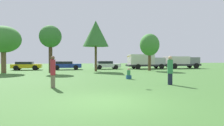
% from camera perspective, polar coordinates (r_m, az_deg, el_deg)
% --- Properties ---
extents(ground_plane, '(120.00, 120.00, 0.00)m').
position_cam_1_polar(ground_plane, '(8.06, -0.64, -10.90)').
color(ground_plane, '#3D6B2D').
extents(person_thrower, '(0.30, 0.30, 1.85)m').
position_cam_1_polar(person_thrower, '(12.08, -16.45, -2.31)').
color(person_thrower, '#726651').
rests_on(person_thrower, ground).
extents(person_catcher, '(0.35, 0.35, 1.87)m').
position_cam_1_polar(person_catcher, '(13.52, 16.20, -1.94)').
color(person_catcher, '#191E33').
rests_on(person_catcher, ground).
extents(frisbee, '(0.30, 0.29, 0.14)m').
position_cam_1_polar(frisbee, '(12.67, 4.78, 1.89)').
color(frisbee, orange).
extents(bystander_sitting, '(0.39, 0.32, 0.91)m').
position_cam_1_polar(bystander_sitting, '(16.66, 4.77, -3.27)').
color(bystander_sitting, navy).
rests_on(bystander_sitting, ground).
extents(tree_0, '(3.99, 3.99, 5.52)m').
position_cam_1_polar(tree_0, '(26.92, -28.50, 5.86)').
color(tree_0, brown).
rests_on(tree_0, ground).
extents(tree_1, '(2.60, 2.60, 5.59)m').
position_cam_1_polar(tree_1, '(24.88, -17.11, 7.02)').
color(tree_1, '#473323').
rests_on(tree_1, ground).
extents(tree_2, '(3.39, 3.39, 6.69)m').
position_cam_1_polar(tree_2, '(26.77, -4.64, 8.32)').
color(tree_2, brown).
rests_on(tree_2, ground).
extents(tree_3, '(2.71, 2.71, 5.13)m').
position_cam_1_polar(tree_3, '(28.47, 10.63, 5.04)').
color(tree_3, brown).
rests_on(tree_3, ground).
extents(parked_car_yellow, '(4.09, 2.03, 1.22)m').
position_cam_1_polar(parked_car_yellow, '(31.94, -23.16, -0.64)').
color(parked_car_yellow, gold).
rests_on(parked_car_yellow, ground).
extents(parked_car_blue, '(4.41, 1.90, 1.25)m').
position_cam_1_polar(parked_car_blue, '(31.00, -12.94, -0.60)').
color(parked_car_blue, '#1E389E').
rests_on(parked_car_blue, ground).
extents(parked_car_white, '(4.22, 1.93, 1.27)m').
position_cam_1_polar(parked_car_white, '(32.15, -1.61, -0.50)').
color(parked_car_white, silver).
rests_on(parked_car_white, ground).
extents(delivery_truck_silver, '(6.49, 2.41, 2.35)m').
position_cam_1_polar(delivery_truck_silver, '(33.67, 9.45, 0.58)').
color(delivery_truck_silver, '#2D2D33').
rests_on(delivery_truck_silver, ground).
extents(delivery_truck_grey, '(6.46, 2.27, 2.03)m').
position_cam_1_polar(delivery_truck_grey, '(36.25, 19.04, 0.41)').
color(delivery_truck_grey, '#2D2D33').
rests_on(delivery_truck_grey, ground).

